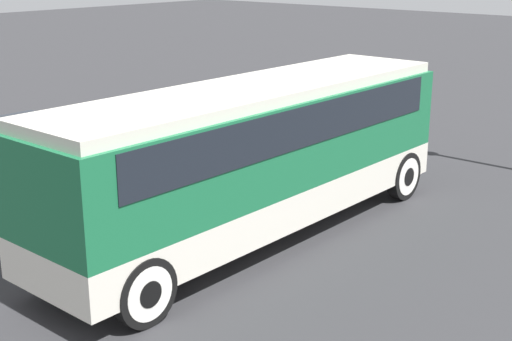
# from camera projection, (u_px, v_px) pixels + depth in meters

# --- Properties ---
(ground_plane) EXTENTS (120.00, 120.00, 0.00)m
(ground_plane) POSITION_uv_depth(u_px,v_px,m) (256.00, 236.00, 15.34)
(ground_plane) COLOR #2D2D30
(tour_bus) EXTENTS (10.45, 2.59, 3.30)m
(tour_bus) POSITION_uv_depth(u_px,v_px,m) (259.00, 146.00, 14.83)
(tour_bus) COLOR silver
(tour_bus) RESTS_ON ground_plane
(parked_car_near) EXTENTS (4.53, 1.96, 1.40)m
(parked_car_near) POSITION_uv_depth(u_px,v_px,m) (17.00, 144.00, 20.07)
(parked_car_near) COLOR silver
(parked_car_near) RESTS_ON ground_plane
(parked_car_mid) EXTENTS (4.21, 1.79, 1.48)m
(parked_car_mid) POSITION_uv_depth(u_px,v_px,m) (149.00, 120.00, 22.89)
(parked_car_mid) COLOR black
(parked_car_mid) RESTS_ON ground_plane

